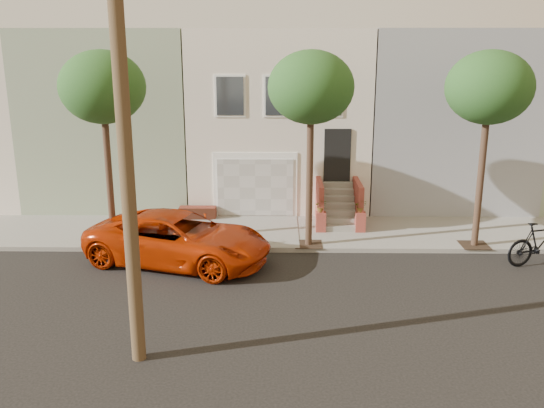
{
  "coord_description": "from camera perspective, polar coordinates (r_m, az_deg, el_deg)",
  "views": [
    {
      "loc": [
        0.04,
        -14.48,
        6.58
      ],
      "look_at": [
        -0.2,
        3.0,
        1.79
      ],
      "focal_mm": 38.51,
      "sensor_mm": 36.0,
      "label": 1
    }
  ],
  "objects": [
    {
      "name": "tree_left",
      "position": [
        19.24,
        -16.24,
        10.8
      ],
      "size": [
        2.7,
        2.57,
        6.3
      ],
      "color": "#2D2116",
      "rests_on": "sidewalk"
    },
    {
      "name": "tree_mid",
      "position": [
        18.45,
        3.85,
        11.19
      ],
      "size": [
        2.7,
        2.57,
        6.3
      ],
      "color": "#2D2116",
      "rests_on": "sidewalk"
    },
    {
      "name": "pickup_truck",
      "position": [
        18.23,
        -9.1,
        -3.37
      ],
      "size": [
        6.22,
        4.17,
        1.58
      ],
      "primitive_type": "imported",
      "rotation": [
        0.0,
        0.0,
        1.28
      ],
      "color": "#B32804",
      "rests_on": "ground"
    },
    {
      "name": "sidewalk",
      "position": [
        20.87,
        0.64,
        -2.83
      ],
      "size": [
        40.0,
        3.7,
        0.15
      ],
      "primitive_type": "cube",
      "color": "gray",
      "rests_on": "ground"
    },
    {
      "name": "tree_right",
      "position": [
        19.52,
        20.47,
        10.51
      ],
      "size": [
        2.7,
        2.57,
        6.3
      ],
      "color": "#2D2116",
      "rests_on": "sidewalk"
    },
    {
      "name": "house_row",
      "position": [
        25.83,
        0.71,
        8.81
      ],
      "size": [
        33.1,
        11.7,
        7.0
      ],
      "color": "beige",
      "rests_on": "sidewalk"
    },
    {
      "name": "motorcycle",
      "position": [
        19.71,
        24.75,
        -3.51
      ],
      "size": [
        2.38,
        1.28,
        1.38
      ],
      "primitive_type": "imported",
      "rotation": [
        0.0,
        0.0,
        1.87
      ],
      "color": "black",
      "rests_on": "ground"
    },
    {
      "name": "ground",
      "position": [
        15.9,
        0.58,
        -9.11
      ],
      "size": [
        90.0,
        90.0,
        0.0
      ],
      "primitive_type": "plane",
      "color": "black",
      "rests_on": "ground"
    }
  ]
}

